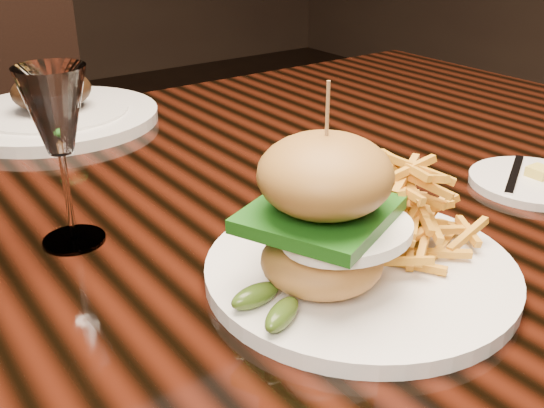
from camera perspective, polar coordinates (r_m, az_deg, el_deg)
dining_table at (r=0.79m, az=-6.93°, el=-4.28°), size 1.60×0.90×0.75m
burger_plate at (r=0.57m, az=8.09°, el=-2.03°), size 0.28×0.28×0.19m
side_saucer at (r=0.84m, az=22.35°, el=1.86°), size 0.15×0.15×0.02m
ramekin at (r=0.74m, az=3.00°, el=1.57°), size 0.08×0.08×0.03m
wine_glass at (r=0.63m, az=-18.80°, el=7.36°), size 0.07×0.07×0.18m
far_dish at (r=1.06m, az=-18.89°, el=7.87°), size 0.32×0.32×0.10m
chair_far at (r=1.62m, az=-22.74°, el=4.42°), size 0.48×0.48×0.95m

